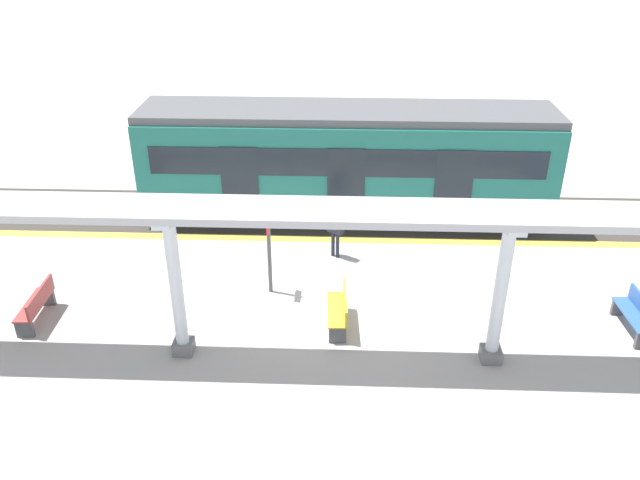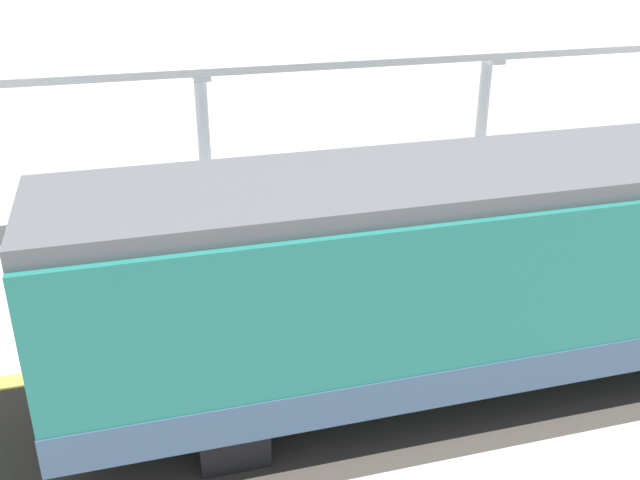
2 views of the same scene
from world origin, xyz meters
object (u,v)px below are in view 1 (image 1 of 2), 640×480
bench_near_end (37,305)px  train_near_carriage (346,161)px  canopy_pillar_second (176,286)px  passenger_waiting_near_edge (335,226)px  bench_far_end (340,309)px  bench_mid_platform (637,315)px  canopy_pillar_third (500,293)px  platform_info_sign (269,246)px

bench_near_end → train_near_carriage: bearing=130.4°
train_near_carriage → canopy_pillar_second: (7.31, -3.57, -0.08)m
bench_near_end → passenger_waiting_near_edge: bearing=115.8°
bench_far_end → bench_mid_platform: bearing=90.4°
canopy_pillar_third → passenger_waiting_near_edge: canopy_pillar_third is taller
bench_mid_platform → platform_info_sign: 8.85m
canopy_pillar_third → bench_mid_platform: 4.00m
train_near_carriage → bench_far_end: train_near_carriage is taller
bench_far_end → platform_info_sign: (-1.42, -1.80, 0.89)m
canopy_pillar_second → bench_far_end: 3.89m
bench_far_end → passenger_waiting_near_edge: passenger_waiting_near_edge is taller
bench_mid_platform → platform_info_sign: platform_info_sign is taller
canopy_pillar_second → platform_info_sign: bearing=147.2°
canopy_pillar_second → train_near_carriage: bearing=153.9°
train_near_carriage → bench_far_end: 6.29m
platform_info_sign → passenger_waiting_near_edge: size_ratio=1.41×
train_near_carriage → bench_far_end: (6.13, -0.10, -1.39)m
train_near_carriage → canopy_pillar_second: train_near_carriage is taller
bench_far_end → canopy_pillar_third: bearing=70.6°
train_near_carriage → bench_near_end: 9.70m
bench_near_end → passenger_waiting_near_edge: 7.84m
bench_near_end → platform_info_sign: 5.69m
train_near_carriage → passenger_waiting_near_edge: train_near_carriage is taller
canopy_pillar_third → passenger_waiting_near_edge: size_ratio=2.21×
canopy_pillar_third → bench_mid_platform: size_ratio=2.28×
train_near_carriage → canopy_pillar_second: 8.13m
bench_far_end → platform_info_sign: size_ratio=0.69×
canopy_pillar_third → platform_info_sign: bearing=-116.8°
canopy_pillar_third → bench_mid_platform: canopy_pillar_third is taller
platform_info_sign → bench_near_end: bearing=-74.5°
bench_near_end → bench_mid_platform: bearing=90.5°
canopy_pillar_second → canopy_pillar_third: 6.79m
train_near_carriage → bench_mid_platform: size_ratio=8.29×
train_near_carriage → bench_near_end: size_ratio=8.28×
bench_near_end → platform_info_sign: (-1.50, 5.41, 0.89)m
bench_near_end → bench_far_end: bearing=90.7°
canopy_pillar_third → bench_mid_platform: bearing=108.9°
bench_far_end → passenger_waiting_near_edge: 3.37m
bench_mid_platform → passenger_waiting_near_edge: size_ratio=0.97×
canopy_pillar_third → bench_mid_platform: (-1.22, 3.57, -1.31)m
canopy_pillar_third → passenger_waiting_near_edge: 5.75m
platform_info_sign → passenger_waiting_near_edge: platform_info_sign is taller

